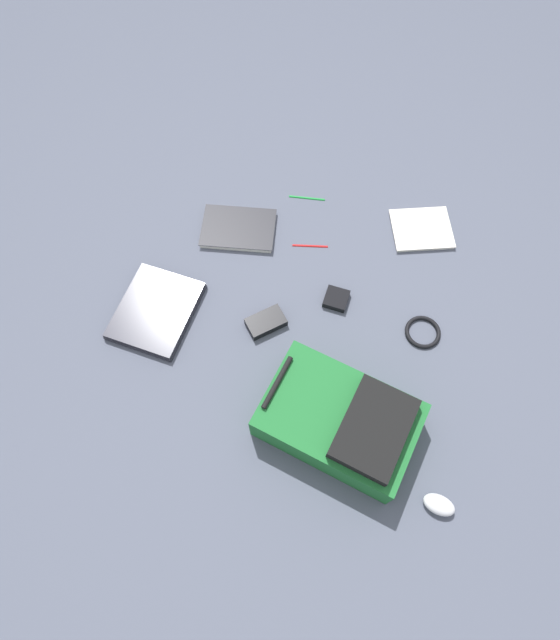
% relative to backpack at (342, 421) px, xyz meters
% --- Properties ---
extents(ground_plane, '(3.98, 3.98, 0.00)m').
position_rel_backpack_xyz_m(ground_plane, '(0.30, 0.22, -0.08)').
color(ground_plane, '#4C5160').
extents(backpack, '(0.43, 0.53, 0.18)m').
position_rel_backpack_xyz_m(backpack, '(0.00, 0.00, 0.00)').
color(backpack, '#1E662D').
rests_on(backpack, ground_plane).
extents(laptop, '(0.35, 0.30, 0.03)m').
position_rel_backpack_xyz_m(laptop, '(0.31, 0.67, -0.06)').
color(laptop, '#24242C').
rests_on(laptop, ground_plane).
extents(book_manual, '(0.23, 0.26, 0.02)m').
position_rel_backpack_xyz_m(book_manual, '(0.79, -0.23, -0.07)').
color(book_manual, silver).
rests_on(book_manual, ground_plane).
extents(book_blue, '(0.21, 0.28, 0.02)m').
position_rel_backpack_xyz_m(book_blue, '(0.69, 0.45, -0.07)').
color(book_blue, silver).
rests_on(book_blue, ground_plane).
extents(computer_mouse, '(0.08, 0.11, 0.04)m').
position_rel_backpack_xyz_m(computer_mouse, '(-0.19, -0.31, -0.06)').
color(computer_mouse, silver).
rests_on(computer_mouse, ground_plane).
extents(cable_coil, '(0.12, 0.12, 0.01)m').
position_rel_backpack_xyz_m(cable_coil, '(0.37, -0.25, -0.07)').
color(cable_coil, black).
rests_on(cable_coil, ground_plane).
extents(power_brick, '(0.14, 0.15, 0.03)m').
position_rel_backpack_xyz_m(power_brick, '(0.32, 0.29, -0.06)').
color(power_brick, black).
rests_on(power_brick, ground_plane).
extents(pen_black, '(0.01, 0.14, 0.01)m').
position_rel_backpack_xyz_m(pen_black, '(0.88, 0.22, -0.07)').
color(pen_black, '#198C33').
rests_on(pen_black, ground_plane).
extents(pen_blue, '(0.02, 0.13, 0.01)m').
position_rel_backpack_xyz_m(pen_blue, '(0.66, 0.18, -0.07)').
color(pen_blue, red).
rests_on(pen_blue, ground_plane).
extents(earbud_pouch, '(0.09, 0.09, 0.03)m').
position_rel_backpack_xyz_m(earbud_pouch, '(0.45, 0.06, -0.06)').
color(earbud_pouch, black).
rests_on(earbud_pouch, ground_plane).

